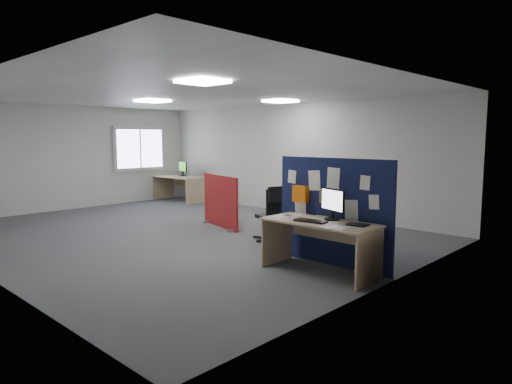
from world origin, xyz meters
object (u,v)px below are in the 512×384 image
Objects in this scene: monitor_second at (183,168)px; office_chair at (273,211)px; navy_divider at (332,212)px; monitor_main at (332,203)px; main_desk at (321,233)px; second_desk at (180,182)px; red_divider at (220,202)px.

monitor_second is 6.05m from office_chair.
monitor_second reaches higher than office_chair.
navy_divider reaches higher than monitor_main.
navy_divider is 0.51m from main_desk.
monitor_main is 8.02m from monitor_second.
second_desk is (-7.26, 3.10, 0.00)m from main_desk.
monitor_main is 0.49× the size of office_chair.
navy_divider is at bearing -20.48° from second_desk.
monitor_main reaches higher than second_desk.
monitor_second is (-7.22, 2.82, 0.18)m from navy_divider.
office_chair reaches higher than second_desk.
office_chair is at bearing 174.96° from monitor_main.
monitor_main is 2.02m from office_chair.
red_divider is at bearing 166.24° from navy_divider.
main_desk is (0.12, -0.43, -0.24)m from navy_divider.
main_desk is at bearing -93.16° from monitor_main.
monitor_second is at bearing 116.16° from second_desk.
monitor_main is 0.30× the size of second_desk.
second_desk is 5.92m from office_chair.
second_desk is at bearing 177.41° from monitor_main.
second_desk is at bearing 177.97° from office_chair.
main_desk is 8.03m from monitor_second.
navy_divider is 3.44m from red_divider.
monitor_main is 1.02× the size of monitor_second.
office_chair is (5.52, -2.13, 0.01)m from second_desk.
monitor_main reaches higher than office_chair.
navy_divider is 3.92× the size of monitor_main.
monitor_main is 0.35× the size of red_divider.
office_chair is (-1.74, 0.97, 0.01)m from main_desk.
monitor_second reaches higher than second_desk.
monitor_second is at bearing 158.67° from navy_divider.
red_divider reaches higher than main_desk.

